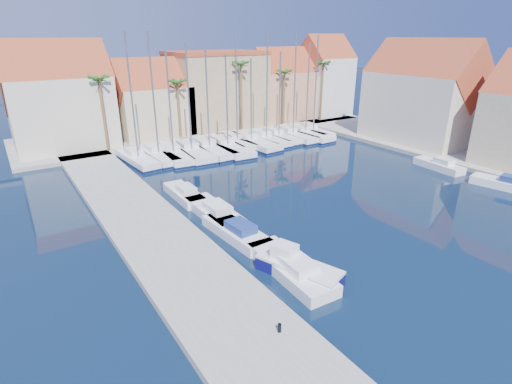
% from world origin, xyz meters
% --- Properties ---
extents(ground, '(260.00, 260.00, 0.00)m').
position_xyz_m(ground, '(0.00, 0.00, 0.00)').
color(ground, black).
rests_on(ground, ground).
extents(quay_west, '(6.00, 77.00, 0.50)m').
position_xyz_m(quay_west, '(-9.00, 13.50, 0.25)').
color(quay_west, gray).
rests_on(quay_west, ground).
extents(shore_north, '(54.00, 16.00, 0.50)m').
position_xyz_m(shore_north, '(10.00, 48.00, 0.25)').
color(shore_north, gray).
rests_on(shore_north, ground).
extents(shore_east, '(12.00, 60.00, 0.50)m').
position_xyz_m(shore_east, '(32.00, 15.00, 0.25)').
color(shore_east, gray).
rests_on(shore_east, ground).
extents(bollard, '(0.19, 0.19, 0.47)m').
position_xyz_m(bollard, '(-7.58, 2.91, 0.74)').
color(bollard, black).
rests_on(bollard, quay_west).
extents(fishing_boat, '(3.57, 5.85, 1.94)m').
position_xyz_m(fishing_boat, '(-3.28, 6.92, 0.65)').
color(fishing_boat, '#0F0E54').
rests_on(fishing_boat, ground).
extents(motorboat_west_0, '(2.67, 7.39, 1.40)m').
position_xyz_m(motorboat_west_0, '(-3.42, 7.26, 0.51)').
color(motorboat_west_0, white).
rests_on(motorboat_west_0, ground).
extents(motorboat_west_1, '(2.55, 6.76, 1.40)m').
position_xyz_m(motorboat_west_1, '(-3.77, 13.55, 0.51)').
color(motorboat_west_1, white).
rests_on(motorboat_west_1, ground).
extents(motorboat_west_2, '(2.32, 7.14, 1.40)m').
position_xyz_m(motorboat_west_2, '(-3.49, 17.70, 0.51)').
color(motorboat_west_2, white).
rests_on(motorboat_west_2, ground).
extents(motorboat_west_3, '(1.96, 5.95, 1.40)m').
position_xyz_m(motorboat_west_3, '(-3.93, 22.85, 0.51)').
color(motorboat_west_3, white).
rests_on(motorboat_west_3, ground).
extents(motorboat_east_0, '(3.18, 6.42, 1.40)m').
position_xyz_m(motorboat_east_0, '(24.02, 7.63, 0.51)').
color(motorboat_east_0, white).
rests_on(motorboat_east_0, ground).
extents(motorboat_east_1, '(2.35, 5.89, 1.40)m').
position_xyz_m(motorboat_east_1, '(23.99, 14.99, 0.51)').
color(motorboat_east_1, white).
rests_on(motorboat_east_1, ground).
extents(sailboat_0, '(2.97, 8.83, 14.71)m').
position_xyz_m(sailboat_0, '(-4.21, 36.04, 0.65)').
color(sailboat_0, white).
rests_on(sailboat_0, ground).
extents(sailboat_1, '(2.72, 9.58, 14.70)m').
position_xyz_m(sailboat_1, '(-1.52, 36.56, 0.63)').
color(sailboat_1, white).
rests_on(sailboat_1, ground).
extents(sailboat_2, '(3.53, 10.34, 12.76)m').
position_xyz_m(sailboat_2, '(0.21, 35.96, 0.59)').
color(sailboat_2, white).
rests_on(sailboat_2, ground).
extents(sailboat_3, '(3.58, 11.10, 13.62)m').
position_xyz_m(sailboat_3, '(2.62, 35.94, 0.58)').
color(sailboat_3, white).
rests_on(sailboat_3, ground).
extents(sailboat_4, '(3.44, 11.56, 12.78)m').
position_xyz_m(sailboat_4, '(5.10, 36.09, 0.57)').
color(sailboat_4, white).
rests_on(sailboat_4, ground).
extents(sailboat_5, '(3.72, 11.67, 12.16)m').
position_xyz_m(sailboat_5, '(7.50, 35.38, 0.56)').
color(sailboat_5, white).
rests_on(sailboat_5, ground).
extents(sailboat_6, '(2.76, 8.84, 14.50)m').
position_xyz_m(sailboat_6, '(9.79, 36.68, 0.64)').
color(sailboat_6, white).
rests_on(sailboat_6, ground).
extents(sailboat_7, '(3.96, 11.61, 11.54)m').
position_xyz_m(sailboat_7, '(11.47, 36.04, 0.56)').
color(sailboat_7, white).
rests_on(sailboat_7, ground).
extents(sailboat_8, '(2.81, 9.71, 14.71)m').
position_xyz_m(sailboat_8, '(14.19, 36.11, 0.62)').
color(sailboat_8, white).
rests_on(sailboat_8, ground).
extents(sailboat_9, '(2.64, 9.42, 12.25)m').
position_xyz_m(sailboat_9, '(16.44, 36.19, 0.59)').
color(sailboat_9, white).
rests_on(sailboat_9, ground).
extents(sailboat_10, '(2.93, 10.32, 14.39)m').
position_xyz_m(sailboat_10, '(18.75, 35.91, 0.61)').
color(sailboat_10, white).
rests_on(sailboat_10, ground).
extents(sailboat_11, '(3.43, 11.01, 13.32)m').
position_xyz_m(sailboat_11, '(20.86, 35.61, 0.58)').
color(sailboat_11, white).
rests_on(sailboat_11, ground).
extents(sailboat_12, '(3.02, 9.01, 14.30)m').
position_xyz_m(sailboat_12, '(22.94, 36.08, 0.64)').
color(sailboat_12, white).
rests_on(sailboat_12, ground).
extents(building_0, '(12.30, 9.00, 13.50)m').
position_xyz_m(building_0, '(-10.00, 47.00, 6.52)').
color(building_0, beige).
rests_on(building_0, shore_north).
extents(building_1, '(10.30, 8.00, 11.00)m').
position_xyz_m(building_1, '(2.00, 47.00, 5.30)').
color(building_1, '#C6AD8C').
rests_on(building_1, shore_north).
extents(building_2, '(14.20, 10.20, 11.50)m').
position_xyz_m(building_2, '(13.00, 48.00, 6.26)').
color(building_2, '#9A855F').
rests_on(building_2, shore_north).
extents(building_3, '(10.30, 8.00, 12.00)m').
position_xyz_m(building_3, '(25.00, 47.00, 5.86)').
color(building_3, tan).
rests_on(building_3, shore_north).
extents(building_4, '(8.30, 8.00, 14.00)m').
position_xyz_m(building_4, '(34.00, 46.00, 6.97)').
color(building_4, silver).
rests_on(building_4, shore_north).
extents(building_6, '(9.00, 14.30, 13.50)m').
position_xyz_m(building_6, '(32.00, 24.00, 6.52)').
color(building_6, beige).
rests_on(building_6, shore_east).
extents(palm_0, '(2.60, 2.60, 10.15)m').
position_xyz_m(palm_0, '(-6.00, 42.00, 9.08)').
color(palm_0, brown).
rests_on(palm_0, shore_north).
extents(palm_1, '(2.60, 2.60, 9.15)m').
position_xyz_m(palm_1, '(4.00, 42.00, 8.14)').
color(palm_1, brown).
rests_on(palm_1, shore_north).
extents(palm_2, '(2.60, 2.60, 11.15)m').
position_xyz_m(palm_2, '(14.00, 42.00, 10.02)').
color(palm_2, brown).
rests_on(palm_2, shore_north).
extents(palm_3, '(2.60, 2.60, 9.65)m').
position_xyz_m(palm_3, '(22.00, 42.00, 8.61)').
color(palm_3, brown).
rests_on(palm_3, shore_north).
extents(palm_4, '(2.60, 2.60, 10.65)m').
position_xyz_m(palm_4, '(30.00, 42.00, 9.55)').
color(palm_4, brown).
rests_on(palm_4, shore_north).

